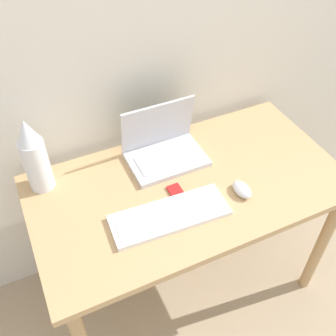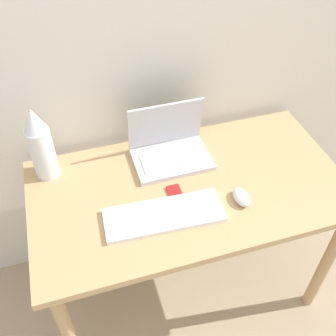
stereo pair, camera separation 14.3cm
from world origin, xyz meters
name	(u,v)px [view 1 (the left image)]	position (x,y,z in m)	size (l,w,h in m)	color
wall_back	(144,10)	(0.00, 0.71, 1.25)	(6.00, 0.05, 2.50)	silver
desk	(188,200)	(0.00, 0.32, 0.63)	(1.21, 0.65, 0.72)	tan
laptop	(163,147)	(-0.02, 0.51, 0.77)	(0.31, 0.22, 0.23)	silver
keyboard	(170,215)	(-0.14, 0.21, 0.73)	(0.43, 0.17, 0.02)	white
mouse	(242,189)	(0.16, 0.20, 0.74)	(0.06, 0.09, 0.03)	silver
vase	(34,156)	(-0.51, 0.55, 0.87)	(0.09, 0.09, 0.31)	white
mp3_player	(175,190)	(-0.07, 0.31, 0.73)	(0.05, 0.05, 0.01)	red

